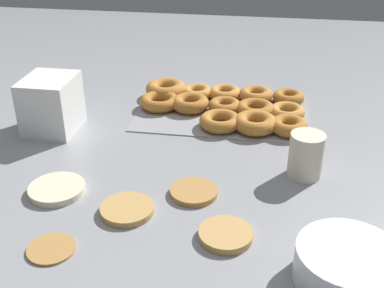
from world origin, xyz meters
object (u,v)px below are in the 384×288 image
object	(u,v)px
pancake_0	(226,235)
pancake_2	(51,248)
pancake_1	(127,209)
container_stack	(51,104)
paper_cup	(306,155)
batter_bowl	(347,266)
pancake_3	(57,189)
pancake_4	(193,193)
donut_tray	(224,106)

from	to	relation	value
pancake_0	pancake_2	world-z (taller)	pancake_0
pancake_1	container_stack	world-z (taller)	container_stack
container_stack	paper_cup	world-z (taller)	container_stack
pancake_2	batter_bowl	bearing A→B (deg)	-179.50
pancake_3	pancake_0	bearing A→B (deg)	165.86
paper_cup	batter_bowl	bearing A→B (deg)	99.35
pancake_4	pancake_0	bearing A→B (deg)	122.38
pancake_2	container_stack	size ratio (longest dim) A/B	0.60
donut_tray	container_stack	xyz separation A→B (m)	(0.42, 0.17, 0.05)
pancake_4	batter_bowl	size ratio (longest dim) A/B	0.59
pancake_3	pancake_4	size ratio (longest dim) A/B	1.18
donut_tray	container_stack	distance (m)	0.45
pancake_4	paper_cup	distance (m)	0.25
pancake_1	pancake_3	world-z (taller)	same
pancake_2	pancake_3	size ratio (longest dim) A/B	0.73
pancake_1	pancake_2	distance (m)	0.16
container_stack	donut_tray	bearing A→B (deg)	-157.58
pancake_1	pancake_4	xyz separation A→B (m)	(-0.12, -0.08, -0.00)
pancake_1	container_stack	xyz separation A→B (m)	(0.28, -0.31, 0.06)
pancake_1	pancake_2	bearing A→B (deg)	51.56
pancake_3	batter_bowl	distance (m)	0.57
pancake_1	pancake_4	world-z (taller)	pancake_1
pancake_3	batter_bowl	xyz separation A→B (m)	(-0.55, 0.16, 0.02)
pancake_4	paper_cup	world-z (taller)	paper_cup
pancake_0	pancake_3	xyz separation A→B (m)	(0.35, -0.09, -0.00)
pancake_3	container_stack	distance (m)	0.30
container_stack	pancake_2	bearing A→B (deg)	112.57
container_stack	paper_cup	distance (m)	0.63
pancake_0	container_stack	world-z (taller)	container_stack
donut_tray	batter_bowl	bearing A→B (deg)	112.66
pancake_0	pancake_1	size ratio (longest dim) A/B	0.94
pancake_0	pancake_2	bearing A→B (deg)	15.16
container_stack	pancake_4	bearing A→B (deg)	148.98
donut_tray	pancake_1	bearing A→B (deg)	74.41
pancake_1	container_stack	distance (m)	0.43
pancake_1	donut_tray	size ratio (longest dim) A/B	0.22
pancake_3	batter_bowl	size ratio (longest dim) A/B	0.69
pancake_2	pancake_4	bearing A→B (deg)	-137.01
pancake_3	pancake_4	world-z (taller)	pancake_3
pancake_2	donut_tray	bearing A→B (deg)	-111.00
pancake_4	donut_tray	size ratio (longest dim) A/B	0.21
pancake_0	pancake_2	distance (m)	0.30
pancake_3	paper_cup	world-z (taller)	paper_cup
pancake_0	pancake_1	xyz separation A→B (m)	(0.19, -0.05, -0.00)
pancake_1	pancake_0	bearing A→B (deg)	166.77
batter_bowl	pancake_4	bearing A→B (deg)	-35.66
pancake_4	paper_cup	bearing A→B (deg)	-152.80
donut_tray	paper_cup	size ratio (longest dim) A/B	4.75
pancake_4	pancake_2	bearing A→B (deg)	42.99
donut_tray	batter_bowl	distance (m)	0.66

